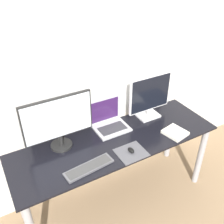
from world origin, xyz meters
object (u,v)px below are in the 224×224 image
monitor_left (58,121)px  laptop (109,121)px  keyboard (89,167)px  monitor_right (150,96)px  book (175,133)px  mouse (131,150)px

monitor_left → laptop: 0.52m
monitor_left → laptop: (0.49, 0.05, -0.19)m
keyboard → monitor_right: bearing=23.5°
monitor_right → book: monitor_right is taller
monitor_left → monitor_right: monitor_left is taller
laptop → book: bearing=-40.8°
monitor_right → mouse: 0.60m
laptop → book: size_ratio=1.40×
laptop → keyboard: size_ratio=0.76×
laptop → keyboard: laptop is taller
monitor_right → laptop: size_ratio=1.45×
monitor_left → monitor_right: 0.91m
monitor_right → book: (0.04, -0.35, -0.22)m
mouse → monitor_left: bearing=142.3°
monitor_left → mouse: bearing=-37.7°
mouse → book: bearing=1.4°
monitor_right → laptop: bearing=173.2°
monitor_right → keyboard: size_ratio=1.10×
monitor_right → keyboard: monitor_right is taller
monitor_right → laptop: monitor_right is taller
monitor_left → laptop: bearing=5.9°
keyboard → mouse: mouse is taller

